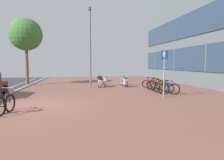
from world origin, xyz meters
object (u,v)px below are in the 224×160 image
bicycle_rack_00 (169,89)px  bicycle_rack_04 (155,84)px  scooter_near (125,82)px  lamp_post (90,44)px  bicycle_rack_05 (150,84)px  street_tree (26,35)px  parking_sign (164,69)px  bicycle_foreground (4,103)px  scooter_mid (102,82)px  bicycle_rack_01 (164,88)px  bicycle_rack_03 (156,85)px  bicycle_rack_02 (160,87)px

bicycle_rack_00 → bicycle_rack_04: (0.25, 2.82, -0.01)m
scooter_near → lamp_post: lamp_post is taller
bicycle_rack_00 → bicycle_rack_05: bearing=87.8°
bicycle_rack_05 → street_tree: size_ratio=0.20×
parking_sign → bicycle_foreground: bearing=-164.3°
bicycle_foreground → scooter_mid: 9.20m
bicycle_rack_01 → scooter_mid: (-3.67, 3.91, 0.11)m
lamp_post → parking_sign: bearing=-56.0°
bicycle_rack_01 → lamp_post: (-4.61, 3.79, 3.18)m
bicycle_rack_03 → scooter_mid: bearing=146.2°
bicycle_rack_00 → lamp_post: bearing=135.8°
bicycle_rack_01 → street_tree: bearing=146.0°
bicycle_rack_03 → scooter_near: size_ratio=0.68×
bicycle_foreground → parking_sign: parking_sign is taller
scooter_mid → lamp_post: lamp_post is taller
bicycle_rack_03 → scooter_mid: size_ratio=0.83×
bicycle_rack_05 → parking_sign: 4.90m
lamp_post → street_tree: bearing=150.9°
bicycle_rack_00 → scooter_mid: (-3.69, 4.61, 0.10)m
bicycle_rack_02 → scooter_near: bearing=118.7°
bicycle_rack_03 → scooter_near: bearing=125.4°
lamp_post → street_tree: (-5.62, 3.12, 1.07)m
scooter_mid → parking_sign: size_ratio=0.57×
bicycle_rack_01 → bicycle_rack_02: size_ratio=1.02×
scooter_near → street_tree: 9.95m
bicycle_rack_02 → bicycle_rack_05: size_ratio=1.02×
bicycle_rack_02 → street_tree: size_ratio=0.20×
parking_sign → street_tree: size_ratio=0.44×
bicycle_rack_00 → lamp_post: 7.18m
scooter_mid → bicycle_rack_05: bearing=-15.9°
bicycle_rack_03 → bicycle_rack_02: bearing=-91.2°
bicycle_rack_05 → scooter_mid: size_ratio=0.78×
scooter_near → scooter_mid: 1.96m
bicycle_rack_02 → scooter_mid: size_ratio=0.80×
bicycle_rack_01 → bicycle_rack_00: bearing=-89.0°
bicycle_rack_05 → street_tree: street_tree is taller
bicycle_rack_04 → lamp_post: size_ratio=0.20×
bicycle_rack_02 → bicycle_rack_04: size_ratio=0.97×
bicycle_rack_04 → bicycle_rack_05: bearing=99.1°
bicycle_rack_00 → street_tree: street_tree is taller
bicycle_foreground → scooter_near: bicycle_foreground is taller
street_tree → scooter_mid: bearing=-24.6°
scooter_near → parking_sign: bearing=-81.4°
bicycle_rack_02 → bicycle_rack_03: bearing=88.8°
bicycle_rack_03 → street_tree: bearing=151.9°
bicycle_rack_03 → bicycle_rack_05: size_ratio=1.05×
bicycle_rack_00 → bicycle_rack_03: bearing=88.9°
bicycle_rack_03 → bicycle_rack_05: (0.10, 1.41, -0.01)m
bicycle_foreground → bicycle_rack_02: size_ratio=1.11×
bicycle_foreground → lamp_post: 9.18m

